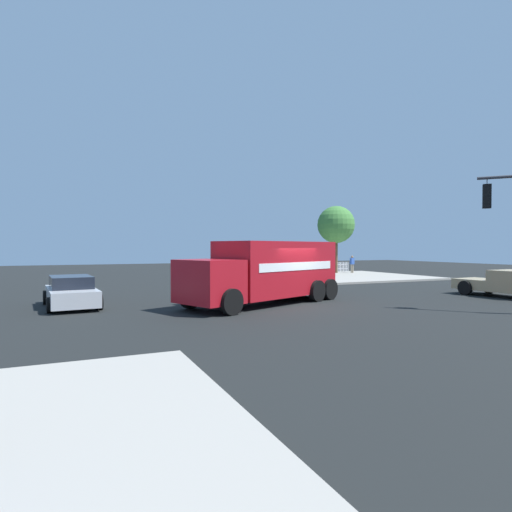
# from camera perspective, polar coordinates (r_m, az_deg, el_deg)

# --- Properties ---
(ground_plane) EXTENTS (100.00, 100.00, 0.00)m
(ground_plane) POSITION_cam_1_polar(r_m,az_deg,el_deg) (19.22, 5.21, -6.39)
(ground_plane) COLOR black
(sidewalk_corner_near) EXTENTS (11.12, 11.12, 0.14)m
(sidewalk_corner_near) POSITION_cam_1_polar(r_m,az_deg,el_deg) (36.58, 12.67, -2.71)
(sidewalk_corner_near) COLOR #9E998E
(sidewalk_corner_near) RESTS_ON ground
(delivery_truck) EXTENTS (8.39, 5.40, 2.79)m
(delivery_truck) POSITION_cam_1_polar(r_m,az_deg,el_deg) (18.91, 1.48, -2.05)
(delivery_truck) COLOR #AD141E
(delivery_truck) RESTS_ON ground
(pickup_tan) EXTENTS (2.49, 5.30, 1.38)m
(pickup_tan) POSITION_cam_1_polar(r_m,az_deg,el_deg) (24.83, 31.15, -3.16)
(pickup_tan) COLOR tan
(pickup_tan) RESTS_ON ground
(sedan_silver) EXTENTS (2.32, 4.44, 1.31)m
(sedan_silver) POSITION_cam_1_polar(r_m,az_deg,el_deg) (19.56, -23.72, -4.50)
(sedan_silver) COLOR #B7BABF
(sedan_silver) RESTS_ON ground
(pedestrian_near_corner) EXTENTS (0.53, 0.23, 1.60)m
(pedestrian_near_corner) POSITION_cam_1_polar(r_m,az_deg,el_deg) (40.70, 12.88, -0.94)
(pedestrian_near_corner) COLOR gray
(pedestrian_near_corner) RESTS_ON sidewalk_corner_near
(picket_fence_run) EXTENTS (7.48, 0.05, 0.95)m
(picket_fence_run) POSITION_cam_1_polar(r_m,az_deg,el_deg) (40.91, 8.19, -1.52)
(picket_fence_run) COLOR silver
(picket_fence_run) RESTS_ON sidewalk_corner_near
(shade_tree_near) EXTENTS (3.47, 3.47, 6.26)m
(shade_tree_near) POSITION_cam_1_polar(r_m,az_deg,el_deg) (40.15, 10.79, 4.17)
(shade_tree_near) COLOR brown
(shade_tree_near) RESTS_ON sidewalk_corner_near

